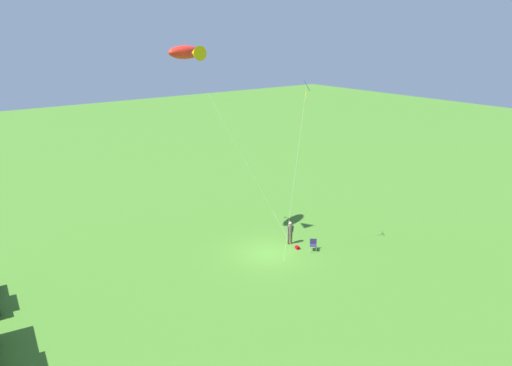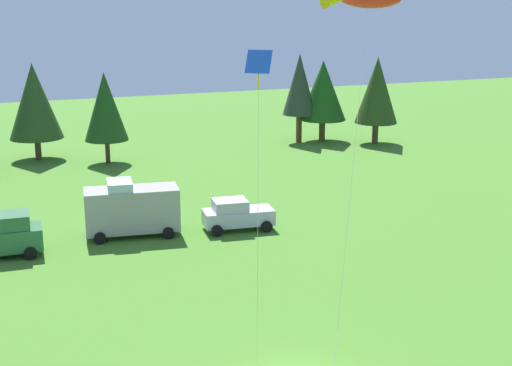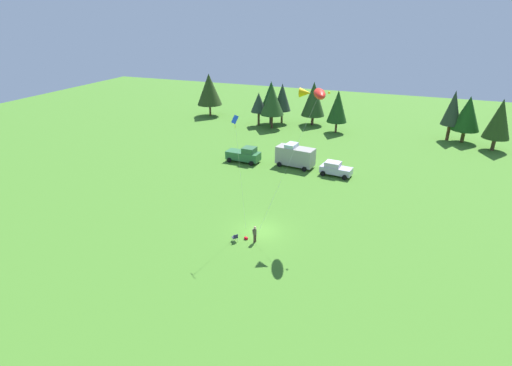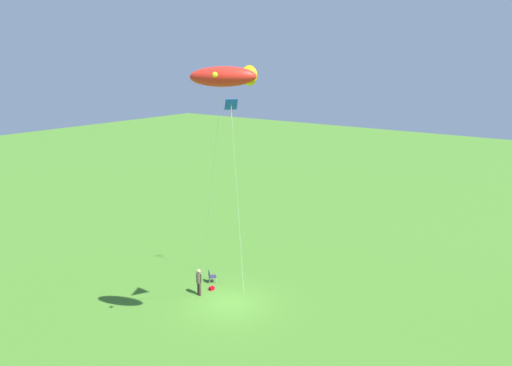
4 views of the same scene
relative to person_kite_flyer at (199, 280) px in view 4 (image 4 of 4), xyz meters
The scene contains 6 objects.
ground_plane 2.47m from the person_kite_flyer, 96.97° to the left, with size 160.00×160.00×0.00m, color #417625.
person_kite_flyer is the anchor object (origin of this frame).
folding_chair 1.98m from the person_kite_flyer, 161.48° to the right, with size 0.68×0.68×0.82m.
backpack_on_grass 1.35m from the person_kite_flyer, behind, with size 0.32×0.22×0.22m, color red.
kite_large_fish 14.34m from the person_kite_flyer, 55.80° to the left, with size 5.34×7.35×14.07m.
kite_diamond_blue 10.46m from the person_kite_flyer, 156.78° to the left, with size 0.88×1.62×12.06m.
Camera 4 is at (21.26, 17.53, 14.28)m, focal length 35.00 mm.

